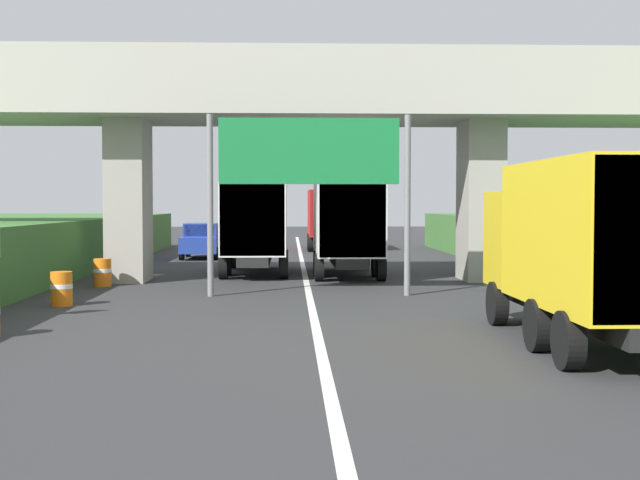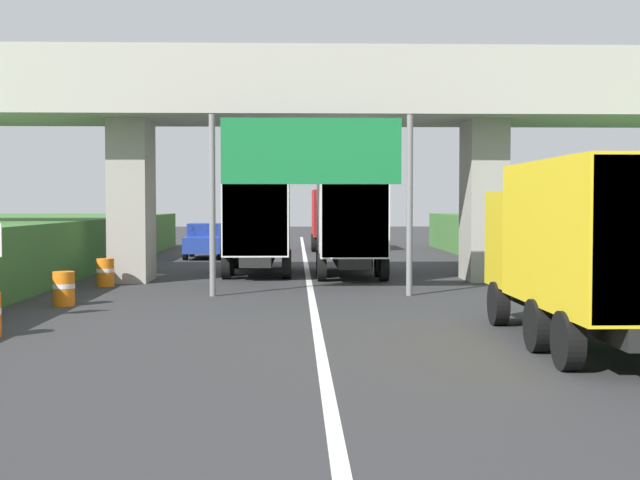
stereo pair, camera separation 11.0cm
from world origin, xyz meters
The scene contains 10 objects.
lane_centre_stripe centered at (0.00, 24.38, 0.00)m, with size 0.20×88.77×0.01m, color white.
overpass_bridge centered at (0.00, 30.48, 5.83)m, with size 40.00×4.80×7.74m.
overhead_highway_sign centered at (0.00, 25.57, 3.86)m, with size 5.88×0.18×5.24m.
truck_silver centered at (1.52, 32.46, 1.93)m, with size 2.44×7.30×3.44m.
truck_white centered at (-1.84, 33.39, 1.93)m, with size 2.44×7.30×3.44m.
truck_yellow centered at (4.98, 16.70, 1.93)m, with size 2.44×7.30×3.44m.
truck_red centered at (1.65, 50.43, 1.93)m, with size 2.44×7.30×3.44m.
car_blue centered at (-4.87, 42.64, 0.86)m, with size 1.86×4.10×1.72m.
construction_barrel_3 centered at (-6.52, 23.35, 0.46)m, with size 0.57×0.57×0.90m.
construction_barrel_4 centered at (-6.61, 28.60, 0.46)m, with size 0.57×0.57×0.90m.
Camera 2 is at (-0.45, 1.03, 2.68)m, focal length 47.75 mm.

